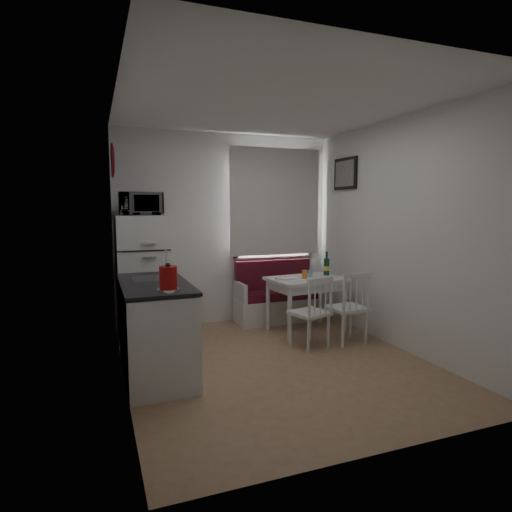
% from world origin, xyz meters
% --- Properties ---
extents(floor, '(3.00, 3.50, 0.02)m').
position_xyz_m(floor, '(0.00, 0.00, 0.00)').
color(floor, '#977250').
rests_on(floor, ground).
extents(ceiling, '(3.00, 3.50, 0.02)m').
position_xyz_m(ceiling, '(0.00, 0.00, 2.60)').
color(ceiling, white).
rests_on(ceiling, wall_back).
extents(wall_back, '(3.00, 0.02, 2.60)m').
position_xyz_m(wall_back, '(0.00, 1.75, 1.30)').
color(wall_back, white).
rests_on(wall_back, floor).
extents(wall_front, '(3.00, 0.02, 2.60)m').
position_xyz_m(wall_front, '(0.00, -1.75, 1.30)').
color(wall_front, white).
rests_on(wall_front, floor).
extents(wall_left, '(0.02, 3.50, 2.60)m').
position_xyz_m(wall_left, '(-1.50, 0.00, 1.30)').
color(wall_left, white).
rests_on(wall_left, floor).
extents(wall_right, '(0.02, 3.50, 2.60)m').
position_xyz_m(wall_right, '(1.50, 0.00, 1.30)').
color(wall_right, white).
rests_on(wall_right, floor).
extents(window, '(1.22, 0.06, 1.47)m').
position_xyz_m(window, '(0.70, 1.72, 1.62)').
color(window, white).
rests_on(window, wall_back).
extents(curtain, '(1.35, 0.02, 1.50)m').
position_xyz_m(curtain, '(0.70, 1.65, 1.68)').
color(curtain, silver).
rests_on(curtain, wall_back).
extents(kitchen_counter, '(0.62, 1.32, 1.16)m').
position_xyz_m(kitchen_counter, '(-1.20, 0.16, 0.46)').
color(kitchen_counter, white).
rests_on(kitchen_counter, floor).
extents(wall_sign, '(0.03, 0.40, 0.40)m').
position_xyz_m(wall_sign, '(-1.47, 1.45, 2.15)').
color(wall_sign, '#1B35A4').
rests_on(wall_sign, wall_left).
extents(picture_frame, '(0.04, 0.52, 0.42)m').
position_xyz_m(picture_frame, '(1.48, 1.10, 2.05)').
color(picture_frame, black).
rests_on(picture_frame, wall_right).
extents(bench, '(1.18, 0.46, 0.85)m').
position_xyz_m(bench, '(0.66, 1.51, 0.28)').
color(bench, white).
rests_on(bench, floor).
extents(dining_table, '(1.00, 0.75, 0.70)m').
position_xyz_m(dining_table, '(0.81, 0.90, 0.62)').
color(dining_table, white).
rests_on(dining_table, floor).
extents(chair_left, '(0.48, 0.47, 0.45)m').
position_xyz_m(chair_left, '(0.56, 0.25, 0.51)').
color(chair_left, white).
rests_on(chair_left, floor).
extents(chair_right, '(0.42, 0.40, 0.46)m').
position_xyz_m(chair_right, '(1.06, 0.25, 0.53)').
color(chair_right, white).
rests_on(chair_right, floor).
extents(fridge, '(0.60, 0.60, 1.51)m').
position_xyz_m(fridge, '(-1.18, 1.40, 0.75)').
color(fridge, white).
rests_on(fridge, floor).
extents(microwave, '(0.49, 0.33, 0.27)m').
position_xyz_m(microwave, '(-1.18, 1.35, 1.64)').
color(microwave, white).
rests_on(microwave, fridge).
extents(kettle, '(0.18, 0.18, 0.24)m').
position_xyz_m(kettle, '(-1.15, -0.38, 1.02)').
color(kettle, '#AD0E0D').
rests_on(kettle, kitchen_counter).
extents(wine_bottle, '(0.08, 0.08, 0.32)m').
position_xyz_m(wine_bottle, '(1.16, 1.00, 0.86)').
color(wine_bottle, '#154225').
rests_on(wine_bottle, dining_table).
extents(drinking_glass_orange, '(0.07, 0.07, 0.11)m').
position_xyz_m(drinking_glass_orange, '(0.76, 0.85, 0.76)').
color(drinking_glass_orange, orange).
rests_on(drinking_glass_orange, dining_table).
extents(drinking_glass_blue, '(0.05, 0.05, 0.09)m').
position_xyz_m(drinking_glass_blue, '(0.89, 0.95, 0.75)').
color(drinking_glass_blue, '#8AB9EB').
rests_on(drinking_glass_blue, dining_table).
extents(plate, '(0.25, 0.25, 0.02)m').
position_xyz_m(plate, '(0.51, 0.92, 0.71)').
color(plate, white).
rests_on(plate, dining_table).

